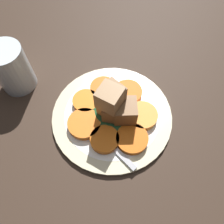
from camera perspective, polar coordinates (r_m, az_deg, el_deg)
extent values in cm
cube|color=#38281E|center=(49.57, 0.00, -1.72)|extent=(120.00, 120.00, 2.00)
cylinder|color=beige|center=(48.24, 0.00, -0.91)|extent=(26.23, 26.23, 1.00)
cylinder|color=white|center=(48.20, 0.00, -0.89)|extent=(20.98, 20.98, 1.00)
cylinder|color=orange|center=(46.25, -7.25, -3.08)|extent=(6.96, 6.96, 1.39)
cylinder|color=orange|center=(44.50, -1.94, -7.17)|extent=(5.94, 5.94, 1.39)
cylinder|color=#D56013|center=(44.71, 5.24, -6.98)|extent=(6.55, 6.55, 1.39)
cylinder|color=orange|center=(47.19, 7.83, -0.96)|extent=(6.64, 6.64, 1.39)
cylinder|color=#D66014|center=(49.93, 4.12, 5.09)|extent=(6.49, 6.49, 1.39)
cylinder|color=orange|center=(50.47, -2.23, 6.14)|extent=(6.06, 6.06, 1.39)
cylinder|color=orange|center=(49.02, -6.62, 3.07)|extent=(5.83, 5.83, 1.39)
ellipsoid|color=#1E4723|center=(47.00, 0.00, -0.11)|extent=(11.18, 10.06, 1.62)
cube|color=olive|center=(44.73, -1.13, 1.19)|extent=(3.98, 3.98, 3.38)
cube|color=brown|center=(43.81, 3.49, 0.36)|extent=(6.03, 6.03, 4.47)
cube|color=olive|center=(44.07, 0.19, 0.36)|extent=(4.78, 4.78, 3.88)
cube|color=brown|center=(41.11, 0.14, 4.43)|extent=(5.02, 5.02, 4.02)
cube|color=#9E754C|center=(40.34, -0.77, 3.84)|extent=(4.55, 4.55, 4.30)
cube|color=#B2B2B7|center=(44.40, 0.41, -9.27)|extent=(11.64, 5.25, 0.40)
cube|color=#B2B2B7|center=(46.46, -5.35, -3.53)|extent=(2.18, 2.67, 0.40)
cube|color=#B2B2B7|center=(47.50, -8.69, -1.80)|extent=(4.54, 1.95, 0.40)
cube|color=#B2B2B7|center=(47.63, -8.08, -1.31)|extent=(4.54, 1.95, 0.40)
cube|color=#B2B2B7|center=(47.78, -7.46, -0.82)|extent=(4.54, 1.95, 0.40)
cube|color=#B2B2B7|center=(47.93, -6.86, -0.34)|extent=(4.54, 1.95, 0.40)
cylinder|color=silver|center=(54.02, -24.74, 10.27)|extent=(8.02, 8.02, 10.93)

